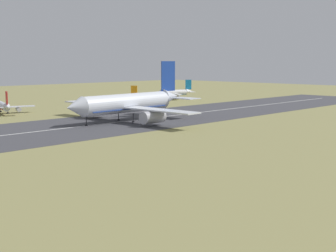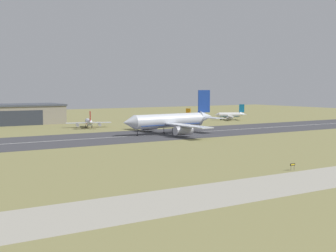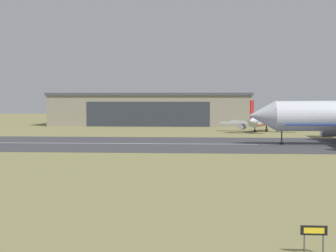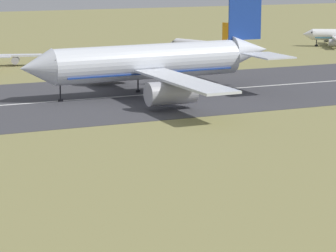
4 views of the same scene
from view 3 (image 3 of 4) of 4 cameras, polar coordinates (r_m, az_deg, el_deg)
name	(u,v)px [view 3 (image 3 of 4)]	position (r m, az deg, el deg)	size (l,w,h in m)	color
ground_plane	(187,187)	(69.94, 1.63, -5.36)	(612.31, 612.31, 0.00)	olive
runway_strip	(204,144)	(133.67, 3.13, -1.58)	(372.31, 43.68, 0.06)	#3D3D42
runway_centreline	(204,144)	(133.67, 3.13, -1.57)	(335.08, 0.70, 0.01)	silver
hangar_building	(152,109)	(227.13, -1.37, 1.50)	(68.39, 29.07, 11.06)	gray
airplane_parked_west	(260,122)	(182.76, 8.05, 0.35)	(22.59, 22.39, 8.78)	silver
runway_sign	(314,233)	(41.49, 12.59, -9.05)	(1.63, 0.13, 1.74)	#4C4C51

